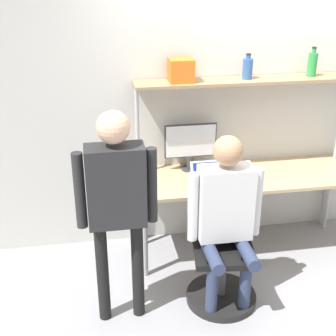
{
  "coord_description": "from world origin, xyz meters",
  "views": [
    {
      "loc": [
        -1.34,
        -3.26,
        2.51
      ],
      "look_at": [
        -0.8,
        -0.15,
        1.11
      ],
      "focal_mm": 50.0,
      "sensor_mm": 36.0,
      "label": 1
    }
  ],
  "objects": [
    {
      "name": "bottle_blue",
      "position": [
        0.01,
        0.55,
        1.67
      ],
      "size": [
        0.09,
        0.09,
        0.22
      ],
      "color": "#335999",
      "rests_on": "shelf_unit"
    },
    {
      "name": "bottle_green",
      "position": [
        0.6,
        0.55,
        1.69
      ],
      "size": [
        0.08,
        0.08,
        0.25
      ],
      "color": "#2D8C3F",
      "rests_on": "shelf_unit"
    },
    {
      "name": "office_chair",
      "position": [
        -0.39,
        -0.31,
        0.29
      ],
      "size": [
        0.56,
        0.56,
        0.94
      ],
      "color": "black",
      "rests_on": "ground_plane"
    },
    {
      "name": "laptop",
      "position": [
        -0.36,
        0.21,
        0.82
      ],
      "size": [
        0.36,
        0.21,
        0.2
      ],
      "color": "silver",
      "rests_on": "desk"
    },
    {
      "name": "person_standing",
      "position": [
        -1.2,
        -0.39,
        1.05
      ],
      "size": [
        0.57,
        0.22,
        1.64
      ],
      "color": "black",
      "rests_on": "ground_plane"
    },
    {
      "name": "desk",
      "position": [
        0.0,
        0.36,
        0.69
      ],
      "size": [
        2.04,
        0.68,
        0.76
      ],
      "color": "tan",
      "rests_on": "ground_plane"
    },
    {
      "name": "shelf_unit",
      "position": [
        0.0,
        0.55,
        1.39
      ],
      "size": [
        1.94,
        0.28,
        1.58
      ],
      "color": "#997A56",
      "rests_on": "ground_plane"
    },
    {
      "name": "cell_phone",
      "position": [
        -0.1,
        0.15,
        0.76
      ],
      "size": [
        0.07,
        0.15,
        0.01
      ],
      "color": "silver",
      "rests_on": "desk"
    },
    {
      "name": "wall_back",
      "position": [
        0.0,
        0.73,
        1.35
      ],
      "size": [
        8.0,
        0.06,
        2.7
      ],
      "color": "silver",
      "rests_on": "ground_plane"
    },
    {
      "name": "monitor",
      "position": [
        -0.47,
        0.57,
        1.01
      ],
      "size": [
        0.47,
        0.16,
        0.43
      ],
      "color": "#333338",
      "rests_on": "desk"
    },
    {
      "name": "person_seated",
      "position": [
        -0.4,
        -0.36,
        0.83
      ],
      "size": [
        0.57,
        0.47,
        1.4
      ],
      "color": "#2D3856",
      "rests_on": "ground_plane"
    },
    {
      "name": "storage_box",
      "position": [
        -0.57,
        0.55,
        1.68
      ],
      "size": [
        0.2,
        0.19,
        0.19
      ],
      "color": "#D1661E",
      "rests_on": "shelf_unit"
    },
    {
      "name": "ground_plane",
      "position": [
        0.0,
        0.0,
        0.0
      ],
      "size": [
        12.0,
        12.0,
        0.0
      ],
      "primitive_type": "plane",
      "color": "gray"
    }
  ]
}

